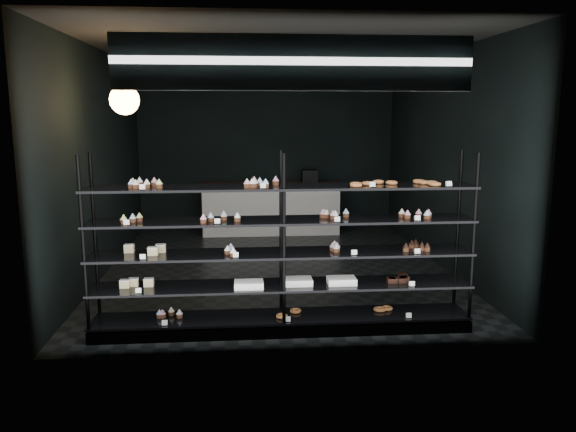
{
  "coord_description": "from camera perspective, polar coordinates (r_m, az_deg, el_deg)",
  "views": [
    {
      "loc": [
        -0.49,
        -8.15,
        2.3
      ],
      "look_at": [
        0.02,
        -1.9,
        1.15
      ],
      "focal_mm": 35.0,
      "sensor_mm": 36.0,
      "label": 1
    }
  ],
  "objects": [
    {
      "name": "display_shelf",
      "position": [
        5.96,
        -0.78,
        -5.87
      ],
      "size": [
        4.0,
        0.5,
        1.91
      ],
      "color": "black",
      "rests_on": "room"
    },
    {
      "name": "pendant_lamp",
      "position": [
        6.95,
        -16.28,
        11.26
      ],
      "size": [
        0.34,
        0.34,
        0.9
      ],
      "color": "black",
      "rests_on": "room"
    },
    {
      "name": "service_counter",
      "position": [
        10.82,
        -1.69,
        0.86
      ],
      "size": [
        2.69,
        0.65,
        1.23
      ],
      "color": "silver",
      "rests_on": "room"
    },
    {
      "name": "room",
      "position": [
        8.2,
        -1.24,
        5.52
      ],
      "size": [
        5.01,
        6.01,
        3.2
      ],
      "color": "black",
      "rests_on": "ground"
    },
    {
      "name": "signage",
      "position": [
        5.27,
        0.71,
        15.31
      ],
      "size": [
        3.3,
        0.05,
        0.5
      ],
      "color": "#0D1642",
      "rests_on": "room"
    }
  ]
}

